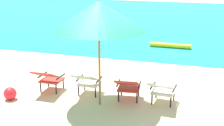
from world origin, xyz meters
TOP-DOWN VIEW (x-y plane):
  - ground_plane at (0.00, 4.00)m, footprint 40.00×40.00m
  - ocean_band at (0.00, 12.32)m, footprint 40.00×18.00m
  - swim_buoy at (0.87, 5.48)m, footprint 1.60×0.18m
  - lounge_chair_far_left at (-1.50, -0.06)m, footprint 0.55×0.88m
  - lounge_chair_near_left at (-0.48, 0.01)m, footprint 0.57×0.89m
  - lounge_chair_near_right at (0.58, -0.04)m, footprint 0.63×0.93m
  - lounge_chair_far_right at (1.38, -0.01)m, footprint 0.59×0.91m
  - beach_umbrella_center at (-0.01, -0.38)m, footprint 2.30×2.31m
  - beach_ball at (-2.19, -0.75)m, footprint 0.31×0.31m

SIDE VIEW (x-z plane):
  - ground_plane at x=0.00m, z-range 0.00..0.00m
  - ocean_band at x=0.00m, z-range 0.00..0.01m
  - swim_buoy at x=0.87m, z-range 0.01..0.19m
  - beach_ball at x=-2.19m, z-range 0.00..0.31m
  - lounge_chair_far_left at x=-1.50m, z-range 0.06..0.75m
  - lounge_chair_near_left at x=-0.48m, z-range 0.06..0.75m
  - lounge_chair_near_right at x=0.58m, z-range 0.06..0.75m
  - lounge_chair_far_right at x=1.38m, z-range 0.06..0.75m
  - beach_umbrella_center at x=-0.01m, z-range 0.87..3.32m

